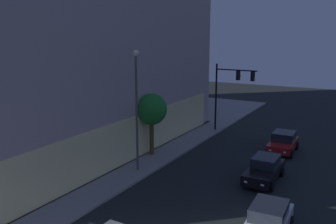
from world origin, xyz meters
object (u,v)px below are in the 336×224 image
street_lamp_sidewalk (136,97)px  car_white (267,222)px  modern_building (7,46)px  car_black (264,169)px  car_red (283,142)px  sidewalk_tree (151,110)px  traffic_light_far_corner (230,85)px

street_lamp_sidewalk → car_white: street_lamp_sidewalk is taller
modern_building → car_black: size_ratio=6.26×
street_lamp_sidewalk → car_black: size_ratio=1.83×
car_red → sidewalk_tree: bearing=125.0°
car_white → car_red: 14.19m
modern_building → car_white: size_ratio=6.17×
car_black → traffic_light_far_corner: bearing=31.0°
modern_building → traffic_light_far_corner: bearing=-57.9°
sidewalk_tree → car_white: bearing=-124.4°
modern_building → car_white: bearing=-103.7°
street_lamp_sidewalk → car_white: size_ratio=1.80×
modern_building → street_lamp_sidewalk: (-2.18, -15.87, -3.22)m
street_lamp_sidewalk → car_red: size_ratio=1.99×
car_black → car_red: (6.95, 0.28, 0.04)m
modern_building → car_black: (0.68, -24.14, -7.84)m
car_white → car_red: size_ratio=1.11×
sidewalk_tree → car_black: 9.77m
car_black → modern_building: bearing=91.6°
sidewalk_tree → car_white: sidewalk_tree is taller
street_lamp_sidewalk → car_red: street_lamp_sidewalk is taller
traffic_light_far_corner → sidewalk_tree: size_ratio=1.35×
traffic_light_far_corner → car_black: 12.88m
sidewalk_tree → modern_building: bearing=95.2°
modern_building → sidewalk_tree: (1.34, -14.86, -4.84)m
traffic_light_far_corner → car_white: bearing=-154.7°
modern_building → sidewalk_tree: modern_building is taller
car_red → traffic_light_far_corner: bearing=59.6°
modern_building → traffic_light_far_corner: (11.17, -17.83, -3.83)m
traffic_light_far_corner → car_white: 19.81m
car_white → car_black: 7.33m
car_white → car_black: car_white is taller
sidewalk_tree → car_black: bearing=-94.1°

